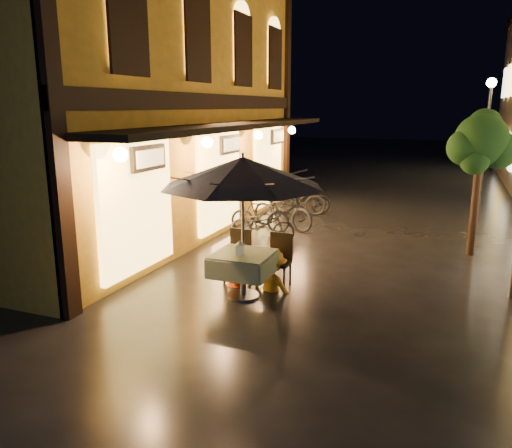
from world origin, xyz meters
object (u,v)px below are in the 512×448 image
at_px(patio_umbrella, 243,172).
at_px(bicycle_0, 262,224).
at_px(cafe_table, 243,264).
at_px(table_lantern, 240,247).
at_px(person_orange, 237,246).
at_px(person_yellow, 273,252).

relative_size(patio_umbrella, bicycle_0, 1.73).
distance_m(cafe_table, patio_umbrella, 1.56).
distance_m(table_lantern, bicycle_0, 3.80).
distance_m(cafe_table, person_orange, 0.70).
relative_size(table_lantern, person_orange, 0.17).
distance_m(person_yellow, bicycle_0, 3.30).
relative_size(table_lantern, person_yellow, 0.18).
relative_size(patio_umbrella, table_lantern, 10.98).
xyz_separation_m(cafe_table, person_orange, (-0.37, 0.59, 0.13)).
xyz_separation_m(cafe_table, person_yellow, (0.36, 0.50, 0.11)).
relative_size(cafe_table, person_orange, 0.69).
height_order(cafe_table, person_orange, person_orange).
bearing_deg(bicycle_0, patio_umbrella, -172.35).
distance_m(cafe_table, bicycle_0, 3.65).
bearing_deg(person_orange, patio_umbrella, 132.52).
height_order(patio_umbrella, person_yellow, patio_umbrella).
height_order(patio_umbrella, table_lantern, patio_umbrella).
xyz_separation_m(table_lantern, bicycle_0, (-0.97, 3.64, -0.50)).
bearing_deg(cafe_table, table_lantern, -90.00).
height_order(table_lantern, person_yellow, person_yellow).
relative_size(person_orange, person_yellow, 1.03).
distance_m(patio_umbrella, person_orange, 1.59).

